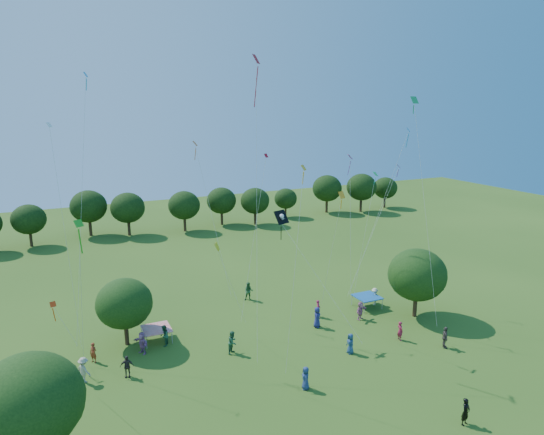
{
  "coord_description": "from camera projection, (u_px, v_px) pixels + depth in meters",
  "views": [
    {
      "loc": [
        -13.69,
        -15.33,
        18.58
      ],
      "look_at": [
        0.0,
        14.0,
        11.0
      ],
      "focal_mm": 32.0,
      "sensor_mm": 36.0,
      "label": 1
    }
  ],
  "objects": [
    {
      "name": "near_tree_west",
      "position": [
        29.0,
        403.0,
        23.68
      ],
      "size": [
        5.31,
        5.31,
        6.76
      ],
      "color": "#422B19",
      "rests_on": "ground"
    },
    {
      "name": "near_tree_north",
      "position": [
        124.0,
        303.0,
        37.69
      ],
      "size": [
        4.36,
        4.36,
        5.43
      ],
      "color": "#422B19",
      "rests_on": "ground"
    },
    {
      "name": "near_tree_east",
      "position": [
        417.0,
        275.0,
        42.68
      ],
      "size": [
        5.12,
        5.12,
        6.24
      ],
      "color": "#422B19",
      "rests_on": "ground"
    },
    {
      "name": "treeline",
      "position": [
        141.0,
        206.0,
        70.66
      ],
      "size": [
        88.01,
        8.77,
        6.77
      ],
      "color": "#422B19",
      "rests_on": "ground"
    },
    {
      "name": "tent_red_stripe",
      "position": [
        156.0,
        329.0,
        38.81
      ],
      "size": [
        2.2,
        2.2,
        1.1
      ],
      "color": "red",
      "rests_on": "ground"
    },
    {
      "name": "tent_blue",
      "position": [
        367.0,
        297.0,
        45.27
      ],
      "size": [
        2.2,
        2.2,
        1.1
      ],
      "color": "#175499",
      "rests_on": "ground"
    },
    {
      "name": "man_in_black",
      "position": [
        466.0,
        412.0,
        28.64
      ],
      "size": [
        0.72,
        0.56,
        1.7
      ],
      "primitive_type": "imported",
      "rotation": [
        0.0,
        0.0,
        0.26
      ],
      "color": "black",
      "rests_on": "ground"
    },
    {
      "name": "crowd_person_0",
      "position": [
        306.0,
        378.0,
        32.26
      ],
      "size": [
        0.65,
        0.88,
        1.6
      ],
      "primitive_type": "imported",
      "rotation": [
        0.0,
        0.0,
        4.4
      ],
      "color": "navy",
      "rests_on": "ground"
    },
    {
      "name": "crowd_person_1",
      "position": [
        318.0,
        309.0,
        43.23
      ],
      "size": [
        0.65,
        0.71,
        1.6
      ],
      "primitive_type": "imported",
      "rotation": [
        0.0,
        0.0,
        1.01
      ],
      "color": "#9F1C43",
      "rests_on": "ground"
    },
    {
      "name": "crowd_person_2",
      "position": [
        164.0,
        336.0,
        38.08
      ],
      "size": [
        0.77,
        0.95,
        1.69
      ],
      "primitive_type": "imported",
      "rotation": [
        0.0,
        0.0,
        4.27
      ],
      "color": "#275C3D",
      "rests_on": "ground"
    },
    {
      "name": "crowd_person_3",
      "position": [
        375.0,
        296.0,
        45.89
      ],
      "size": [
        1.09,
        1.12,
        1.65
      ],
      "primitive_type": "imported",
      "rotation": [
        0.0,
        0.0,
        3.96
      ],
      "color": "beige",
      "rests_on": "ground"
    },
    {
      "name": "crowd_person_4",
      "position": [
        445.0,
        337.0,
        37.72
      ],
      "size": [
        0.89,
        1.12,
        1.74
      ],
      "primitive_type": "imported",
      "rotation": [
        0.0,
        0.0,
        1.07
      ],
      "color": "#473E39",
      "rests_on": "ground"
    },
    {
      "name": "crowd_person_5",
      "position": [
        142.0,
        343.0,
        36.86
      ],
      "size": [
        1.22,
        1.73,
        1.75
      ],
      "primitive_type": "imported",
      "rotation": [
        0.0,
        0.0,
        5.15
      ],
      "color": "#A56093",
      "rests_on": "ground"
    },
    {
      "name": "crowd_person_6",
      "position": [
        317.0,
        317.0,
        41.25
      ],
      "size": [
        0.95,
        0.98,
        1.79
      ],
      "primitive_type": "imported",
      "rotation": [
        0.0,
        0.0,
        0.84
      ],
      "color": "navy",
      "rests_on": "ground"
    },
    {
      "name": "crowd_person_7",
      "position": [
        93.0,
        353.0,
        35.62
      ],
      "size": [
        0.66,
        0.66,
        1.52
      ],
      "primitive_type": "imported",
      "rotation": [
        0.0,
        0.0,
        5.5
      ],
      "color": "maroon",
      "rests_on": "ground"
    },
    {
      "name": "crowd_person_8",
      "position": [
        233.0,
        342.0,
        36.92
      ],
      "size": [
        0.96,
        0.96,
        1.79
      ],
      "primitive_type": "imported",
      "rotation": [
        0.0,
        0.0,
        0.78
      ],
      "color": "#255836",
      "rests_on": "ground"
    },
    {
      "name": "crowd_person_9",
      "position": [
        84.0,
        370.0,
        33.03
      ],
      "size": [
        1.12,
        1.28,
        1.82
      ],
      "primitive_type": "imported",
      "rotation": [
        0.0,
        0.0,
        2.18
      ],
      "color": "#A69E85",
      "rests_on": "ground"
    },
    {
      "name": "crowd_person_10",
      "position": [
        127.0,
        366.0,
        33.69
      ],
      "size": [
        1.02,
        0.68,
        1.6
      ],
      "primitive_type": "imported",
      "rotation": [
        0.0,
        0.0,
        5.99
      ],
      "color": "#362D2B",
      "rests_on": "ground"
    },
    {
      "name": "crowd_person_11",
      "position": [
        360.0,
        311.0,
        42.73
      ],
      "size": [
        1.63,
        1.14,
        1.65
      ],
      "primitive_type": "imported",
      "rotation": [
        0.0,
        0.0,
        0.43
      ],
      "color": "#A56083",
      "rests_on": "ground"
    },
    {
      "name": "crowd_person_12",
      "position": [
        350.0,
        344.0,
        36.9
      ],
      "size": [
        0.46,
        0.81,
        1.6
      ],
      "primitive_type": "imported",
      "rotation": [
        0.0,
        0.0,
        4.67
      ],
      "color": "navy",
      "rests_on": "ground"
    },
    {
      "name": "crowd_person_13",
      "position": [
        400.0,
        331.0,
        39.0
      ],
      "size": [
        0.4,
        0.61,
        1.59
      ],
      "primitive_type": "imported",
      "rotation": [
        0.0,
        0.0,
        1.54
      ],
      "color": "maroon",
      "rests_on": "ground"
    },
    {
      "name": "crowd_person_14",
      "position": [
        249.0,
        291.0,
        46.96
      ],
      "size": [
        1.0,
        0.79,
        1.8
      ],
      "primitive_type": "imported",
      "rotation": [
        0.0,
        0.0,
        5.89
      ],
      "color": "#25582B",
      "rests_on": "ground"
    },
    {
      "name": "pirate_kite",
      "position": [
        283.0,
        219.0,
        38.54
      ],
      "size": [
        4.04,
        7.36,
        9.0
      ],
      "color": "black"
    },
    {
      "name": "red_high_kite",
      "position": [
        256.0,
        107.0,
        35.28
      ],
      "size": [
        3.31,
        7.02,
        20.87
      ],
      "color": "red"
    },
    {
      "name": "small_kite_0",
      "position": [
        258.0,
        208.0,
        39.57
      ],
      "size": [
        3.44,
        2.24,
        13.35
      ],
      "color": "red"
    },
    {
      "name": "small_kite_1",
      "position": [
        221.0,
        257.0,
        36.09
      ],
      "size": [
        2.94,
        1.52,
        7.34
      ],
      "color": "yellow"
    },
    {
      "name": "small_kite_2",
      "position": [
        338.0,
        216.0,
        37.87
      ],
      "size": [
        1.17,
        4.19,
        10.81
      ],
      "color": "orange"
    },
    {
      "name": "small_kite_3",
      "position": [
        81.0,
        276.0,
        24.68
      ],
      "size": [
        0.46,
        7.92,
        12.1
      ],
      "color": "#21981B"
    },
    {
      "name": "small_kite_4",
      "position": [
        393.0,
        174.0,
        42.12
      ],
      "size": [
        4.31,
        2.31,
        15.34
      ],
      "color": "#147DD1"
    },
    {
      "name": "small_kite_5",
      "position": [
        350.0,
        184.0,
        42.67
      ],
      "size": [
        0.53,
        1.28,
        13.03
      ],
      "color": "#9B1990"
    },
    {
      "name": "small_kite_6",
      "position": [
        60.0,
        200.0,
        33.87
      ],
      "size": [
        0.83,
        1.99,
        16.07
      ],
      "color": "white"
    },
    {
      "name": "small_kite_7",
      "position": [
        370.0,
        202.0,
        40.97
      ],
      "size": [
        0.4,
        2.46,
        11.87
      ],
      "color": "#0CBBB8"
    },
    {
      "name": "small_kite_8",
      "position": [
        56.0,
        311.0,
        34.35
      ],
      "size": [
        1.57,
        0.32,
        3.71
      ],
      "color": "red"
    },
    {
      "name": "small_kite_9",
      "position": [
        202.0,
        175.0,
        42.78
      ],
      "size": [
        2.58,
        2.5,
        14.16
      ],
      "color": "#FF5C0D"
    },
    {
      "name": "small_kite_10",
      "position": [
        298.0,
        230.0,
        29.19
      ],
      "size": [
        0.8,
        1.23,
        13.85
      ],
      "color": "#FFAB16"
    },
    {
      "name": "small_kite_11",
      "position": [
        419.0,
        144.0,
        38.58
      ],
      "size": [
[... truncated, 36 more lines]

